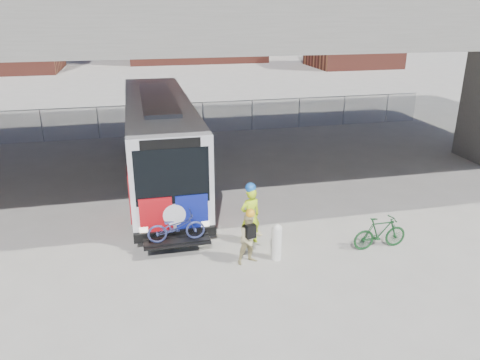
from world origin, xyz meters
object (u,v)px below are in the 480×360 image
object	(u,v)px
bus	(159,134)
cyclist_tan	(250,238)
bollard	(277,241)
bike_parked	(380,233)
cyclist_hivis	(250,214)

from	to	relation	value
bus	cyclist_tan	xyz separation A→B (m)	(2.04, -7.53, -1.29)
bollard	bike_parked	xyz separation A→B (m)	(3.33, -0.07, -0.08)
cyclist_tan	bike_parked	xyz separation A→B (m)	(4.15, -0.04, -0.29)
bollard	cyclist_tan	size ratio (longest dim) A/B	0.66
bus	cyclist_tan	distance (m)	7.91
cyclist_hivis	bus	bearing A→B (deg)	-85.60
cyclist_tan	bus	bearing A→B (deg)	92.68
bus	cyclist_tan	world-z (taller)	bus
cyclist_hivis	bollard	bearing A→B (deg)	97.76
bus	cyclist_hivis	distance (m)	6.84
bollard	cyclist_hivis	world-z (taller)	cyclist_hivis
bus	bollard	bearing A→B (deg)	-69.10
bollard	bike_parked	size ratio (longest dim) A/B	0.65
cyclist_hivis	cyclist_tan	bearing A→B (deg)	59.83
bus	cyclist_tan	bearing A→B (deg)	-74.82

